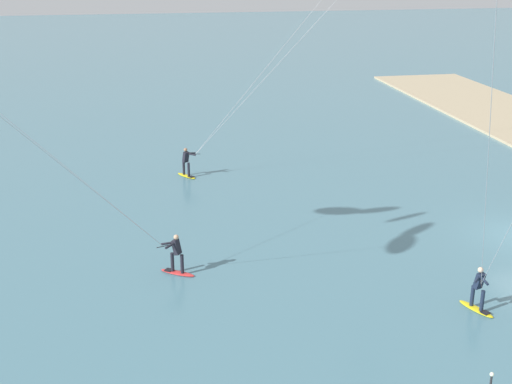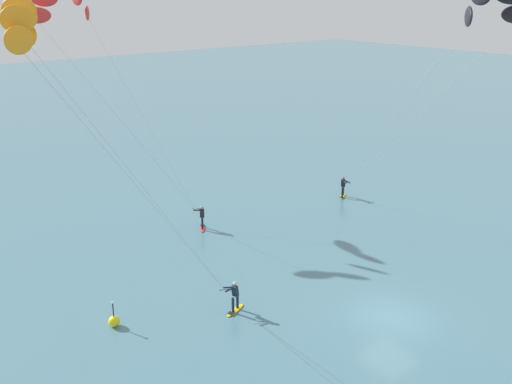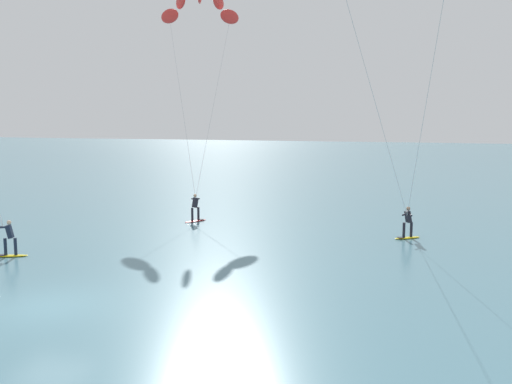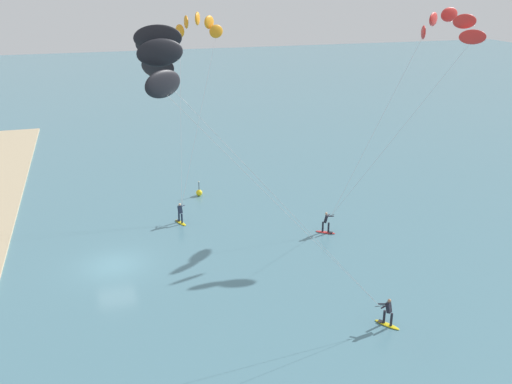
{
  "view_description": "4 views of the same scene",
  "coord_description": "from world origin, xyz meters",
  "views": [
    {
      "loc": [
        -25.71,
        17.13,
        12.14
      ],
      "look_at": [
        0.43,
        12.29,
        2.77
      ],
      "focal_mm": 48.18,
      "sensor_mm": 36.0,
      "label": 1
    },
    {
      "loc": [
        -21.92,
        -16.46,
        15.83
      ],
      "look_at": [
        2.83,
        14.45,
        2.22
      ],
      "focal_mm": 42.08,
      "sensor_mm": 36.0,
      "label": 2
    },
    {
      "loc": [
        11.85,
        -15.93,
        6.41
      ],
      "look_at": [
        4.47,
        10.15,
        2.73
      ],
      "focal_mm": 40.19,
      "sensor_mm": 36.0,
      "label": 3
    },
    {
      "loc": [
        35.59,
        -0.3,
        18.24
      ],
      "look_at": [
        0.78,
        9.73,
        4.55
      ],
      "focal_mm": 40.12,
      "sensor_mm": 36.0,
      "label": 4
    }
  ],
  "objects": [
    {
      "name": "ground_plane",
      "position": [
        0.0,
        0.0,
        0.0
      ],
      "size": [
        240.0,
        240.0,
        0.0
      ],
      "primitive_type": "plane",
      "color": "slate"
    },
    {
      "name": "kitesurfer_far_out",
      "position": [
        -4.7,
        26.6,
        14.18
      ],
      "size": [
        7.68,
        13.76,
        16.01
      ],
      "color": "red",
      "rests_on": "ground"
    }
  ]
}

